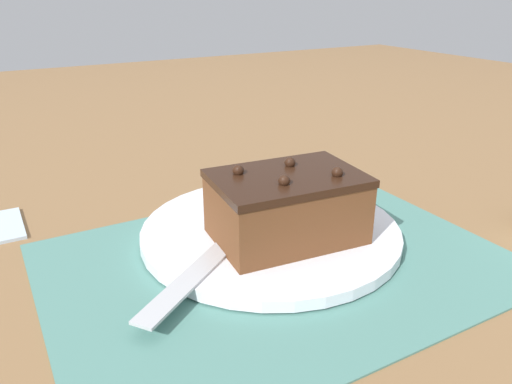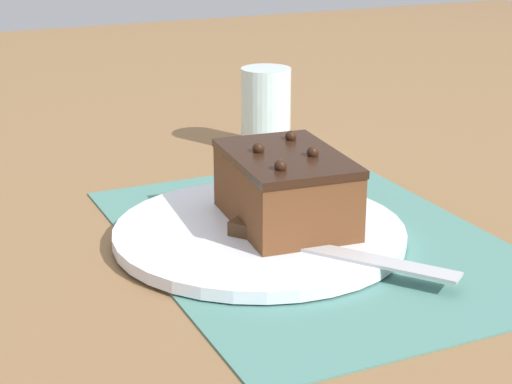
% 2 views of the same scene
% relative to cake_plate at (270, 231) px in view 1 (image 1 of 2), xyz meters
% --- Properties ---
extents(ground_plane, '(3.00, 3.00, 0.00)m').
position_rel_cake_plate_xyz_m(ground_plane, '(0.02, 0.05, -0.01)').
color(ground_plane, olive).
extents(placemat_woven, '(0.46, 0.34, 0.00)m').
position_rel_cake_plate_xyz_m(placemat_woven, '(0.02, 0.05, -0.01)').
color(placemat_woven, slate).
rests_on(placemat_woven, ground_plane).
extents(cake_plate, '(0.29, 0.29, 0.01)m').
position_rel_cake_plate_xyz_m(cake_plate, '(0.00, 0.00, 0.00)').
color(cake_plate, white).
rests_on(cake_plate, placemat_woven).
extents(chocolate_cake, '(0.16, 0.12, 0.08)m').
position_rel_cake_plate_xyz_m(chocolate_cake, '(-0.00, 0.03, 0.04)').
color(chocolate_cake, brown).
rests_on(chocolate_cake, cake_plate).
extents(serving_knife, '(0.19, 0.15, 0.01)m').
position_rel_cake_plate_xyz_m(serving_knife, '(0.06, 0.01, 0.01)').
color(serving_knife, '#472D19').
rests_on(serving_knife, cake_plate).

